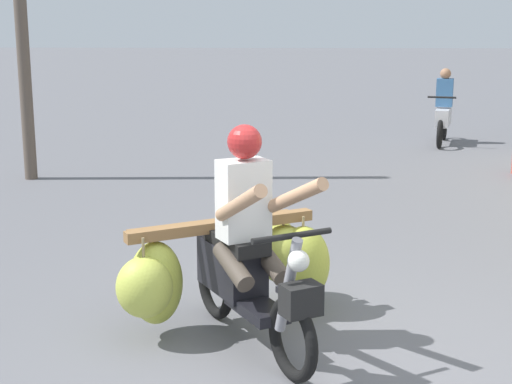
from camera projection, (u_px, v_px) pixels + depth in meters
name	position (u px, v px, depth m)	size (l,w,h in m)	color
motorbike_main_loaded	(241.00, 262.00, 5.69)	(1.65, 1.96, 1.58)	black
motorbike_distant_ahead_left	(443.00, 113.00, 14.33)	(0.64, 1.58, 1.40)	black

